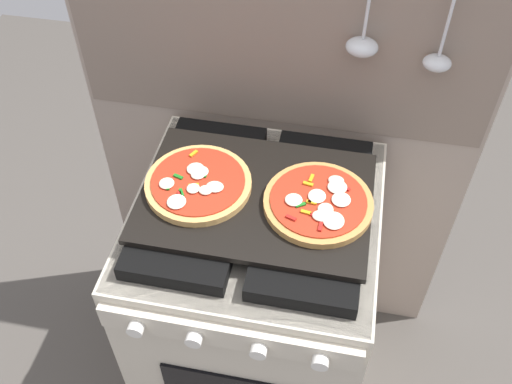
{
  "coord_description": "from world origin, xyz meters",
  "views": [
    {
      "loc": [
        0.18,
        -0.9,
        1.93
      ],
      "look_at": [
        0.0,
        0.0,
        0.93
      ],
      "focal_mm": 40.99,
      "sensor_mm": 36.0,
      "label": 1
    }
  ],
  "objects_px": {
    "pizza_left": "(198,183)",
    "pizza_right": "(319,203)",
    "stove": "(256,302)",
    "baking_tray": "(256,197)"
  },
  "relations": [
    {
      "from": "stove",
      "to": "pizza_left",
      "type": "xyz_separation_m",
      "value": [
        -0.14,
        0.0,
        0.48
      ]
    },
    {
      "from": "pizza_left",
      "to": "stove",
      "type": "bearing_deg",
      "value": -0.55
    },
    {
      "from": "baking_tray",
      "to": "stove",
      "type": "bearing_deg",
      "value": -90.0
    },
    {
      "from": "stove",
      "to": "pizza_left",
      "type": "relative_size",
      "value": 3.57
    },
    {
      "from": "pizza_left",
      "to": "pizza_right",
      "type": "relative_size",
      "value": 1.0
    },
    {
      "from": "stove",
      "to": "baking_tray",
      "type": "bearing_deg",
      "value": 90.0
    },
    {
      "from": "stove",
      "to": "pizza_right",
      "type": "relative_size",
      "value": 3.57
    },
    {
      "from": "stove",
      "to": "baking_tray",
      "type": "height_order",
      "value": "baking_tray"
    },
    {
      "from": "pizza_right",
      "to": "stove",
      "type": "bearing_deg",
      "value": 178.14
    },
    {
      "from": "stove",
      "to": "pizza_right",
      "type": "xyz_separation_m",
      "value": [
        0.15,
        -0.0,
        0.48
      ]
    }
  ]
}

